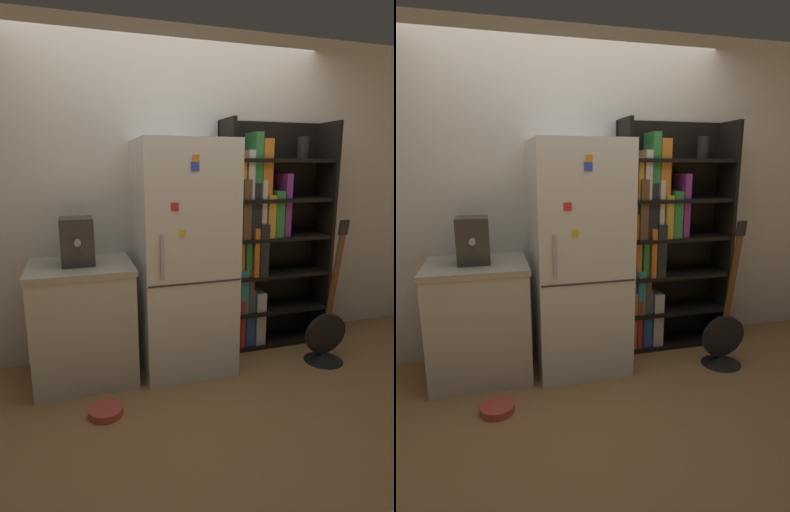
# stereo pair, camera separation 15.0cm
# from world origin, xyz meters

# --- Properties ---
(ground_plane) EXTENTS (16.00, 16.00, 0.00)m
(ground_plane) POSITION_xyz_m (0.00, 0.00, 0.00)
(ground_plane) COLOR #A87542
(wall_back) EXTENTS (8.00, 0.05, 2.60)m
(wall_back) POSITION_xyz_m (0.00, 0.47, 1.30)
(wall_back) COLOR silver
(wall_back) RESTS_ON ground_plane
(refrigerator) EXTENTS (0.68, 0.68, 1.74)m
(refrigerator) POSITION_xyz_m (-0.00, 0.12, 0.87)
(refrigerator) COLOR white
(refrigerator) RESTS_ON ground_plane
(bookshelf) EXTENTS (0.96, 0.33, 1.91)m
(bookshelf) POSITION_xyz_m (0.74, 0.31, 0.92)
(bookshelf) COLOR black
(bookshelf) RESTS_ON ground_plane
(kitchen_counter) EXTENTS (0.73, 0.63, 0.87)m
(kitchen_counter) POSITION_xyz_m (-0.76, 0.14, 0.44)
(kitchen_counter) COLOR beige
(kitchen_counter) RESTS_ON ground_plane
(espresso_machine) EXTENTS (0.22, 0.30, 0.33)m
(espresso_machine) POSITION_xyz_m (-0.77, 0.15, 1.04)
(espresso_machine) COLOR #38332D
(espresso_machine) RESTS_ON kitchen_counter
(guitar) EXTENTS (0.35, 0.31, 1.17)m
(guitar) POSITION_xyz_m (1.10, -0.19, 0.17)
(guitar) COLOR black
(guitar) RESTS_ON ground_plane
(pet_bowl) EXTENTS (0.22, 0.22, 0.05)m
(pet_bowl) POSITION_xyz_m (-0.66, -0.40, 0.03)
(pet_bowl) COLOR #D84C3F
(pet_bowl) RESTS_ON ground_plane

